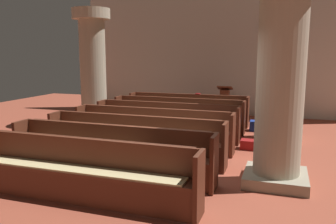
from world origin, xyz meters
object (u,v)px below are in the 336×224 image
pew_row_3 (152,127)px  pillar_far_side (93,65)px  kneeler_box_blue (256,126)px  pillar_aisle_rear (281,75)px  pew_row_0 (187,108)px  pew_row_2 (166,119)px  pew_row_5 (110,150)px  pew_row_6 (77,168)px  pew_row_1 (178,113)px  kneeler_box_red (250,145)px  pew_row_4 (134,137)px  lectern (224,105)px  hymn_book (198,94)px  pillar_aisle_side (283,68)px

pew_row_3 → pillar_far_side: pillar_far_side is taller
kneeler_box_blue → pillar_aisle_rear: bearing=-81.2°
pew_row_0 → pillar_far_side: size_ratio=1.08×
pew_row_2 → pillar_aisle_rear: pillar_aisle_rear is taller
pew_row_5 → kneeler_box_blue: (2.09, 4.54, -0.34)m
pew_row_0 → pew_row_6: size_ratio=1.00×
pew_row_1 → kneeler_box_blue: size_ratio=10.35×
pillar_aisle_rear → pew_row_3: bearing=153.3°
pillar_far_side → kneeler_box_red: 5.22m
pew_row_2 → pew_row_4: size_ratio=1.00×
pew_row_1 → pew_row_4: bearing=-90.0°
pew_row_3 → lectern: bearing=77.2°
pew_row_2 → pew_row_0: bearing=90.0°
pew_row_0 → pillar_far_side: pillar_far_side is taller
pew_row_4 → pillar_far_side: bearing=131.4°
pew_row_4 → pillar_aisle_rear: size_ratio=1.08×
pew_row_3 → pew_row_4: size_ratio=1.00×
pew_row_0 → lectern: 1.50m
pillar_far_side → hymn_book: (2.92, 1.15, -0.87)m
pillar_far_side → kneeler_box_red: pillar_far_side is taller
pew_row_4 → pew_row_3: bearing=90.0°
hymn_book → kneeler_box_red: size_ratio=0.48×
pew_row_3 → kneeler_box_blue: (2.09, 2.56, -0.34)m
pew_row_4 → kneeler_box_red: size_ratio=8.95×
pew_row_3 → kneeler_box_red: size_ratio=8.95×
pillar_aisle_side → kneeler_box_blue: 1.88m
pillar_aisle_rear → lectern: bearing=107.7°
pew_row_4 → pillar_aisle_rear: 3.00m
pew_row_4 → kneeler_box_blue: pew_row_4 is taller
pillar_far_side → kneeler_box_red: bearing=-16.6°
pew_row_4 → pillar_far_side: (-2.64, 3.00, 1.28)m
pew_row_1 → hymn_book: (0.28, 1.18, 0.42)m
pew_row_4 → kneeler_box_blue: 4.14m
pew_row_2 → pew_row_5: size_ratio=1.00×
pillar_aisle_side → pillar_aisle_rear: 3.19m
pew_row_2 → pew_row_5: bearing=-90.0°
pillar_far_side → hymn_book: bearing=21.6°
pew_row_0 → pew_row_3: same height
pew_row_5 → pillar_aisle_side: (2.69, 3.82, 1.28)m
pew_row_4 → lectern: lectern is taller
pew_row_0 → pillar_aisle_rear: bearing=-58.1°
pew_row_3 → pillar_aisle_side: pillar_aisle_side is taller
kneeler_box_red → pew_row_1: bearing=146.7°
pillar_far_side → lectern: pillar_far_side is taller
pillar_aisle_side → lectern: size_ratio=3.13×
pillar_aisle_rear → pew_row_5: bearing=-166.9°
pew_row_5 → pillar_far_side: bearing=123.5°
pew_row_1 → pew_row_3: size_ratio=1.00×
pew_row_4 → lectern: (0.94, 5.13, -0.03)m
pillar_aisle_side → pillar_aisle_rear: size_ratio=1.00×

